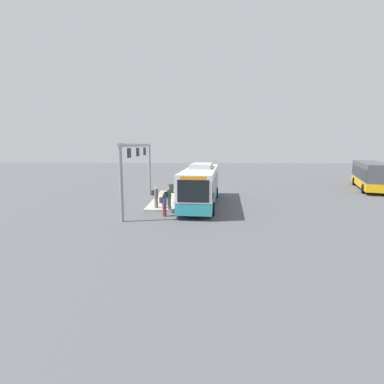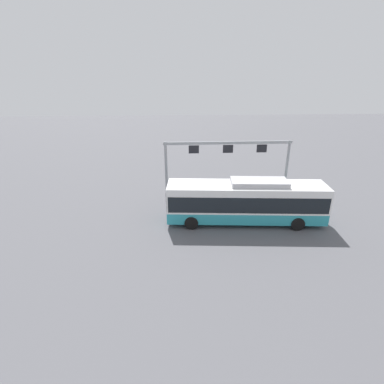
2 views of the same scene
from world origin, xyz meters
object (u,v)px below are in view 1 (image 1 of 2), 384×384
object	(u,v)px
person_boarding	(164,204)
person_waiting_mid	(156,197)
bus_main	(201,184)
bus_background_left	(371,174)
person_waiting_near	(169,198)
trash_bin	(171,188)

from	to	relation	value
person_boarding	person_waiting_mid	xyz separation A→B (m)	(-2.24, -0.92, 0.16)
bus_main	person_boarding	size ratio (longest dim) A/B	7.17
bus_main	bus_background_left	world-z (taller)	bus_main
bus_main	person_waiting_near	xyz separation A→B (m)	(2.79, -2.45, -0.76)
bus_main	trash_bin	size ratio (longest dim) A/B	13.30
person_waiting_near	trash_bin	bearing A→B (deg)	72.43
bus_main	person_waiting_near	bearing A→B (deg)	-36.67
person_waiting_mid	bus_background_left	bearing A→B (deg)	48.52
bus_main	bus_background_left	bearing A→B (deg)	121.49
person_waiting_near	person_waiting_mid	bearing A→B (deg)	129.33
person_waiting_near	person_waiting_mid	xyz separation A→B (m)	(-0.58, -1.08, 0.00)
bus_background_left	trash_bin	bearing A→B (deg)	-61.00
bus_background_left	person_waiting_near	xyz separation A→B (m)	(12.67, -21.90, -0.73)
bus_main	trash_bin	bearing A→B (deg)	-146.23
bus_background_left	person_waiting_near	bearing A→B (deg)	-41.62
person_waiting_mid	person_waiting_near	bearing A→B (deg)	-7.65
bus_background_left	person_boarding	world-z (taller)	bus_background_left
person_waiting_mid	person_boarding	bearing A→B (deg)	-46.80
person_boarding	bus_main	bearing A→B (deg)	59.75
person_waiting_near	trash_bin	world-z (taller)	person_waiting_near
bus_main	person_boarding	world-z (taller)	bus_main
person_boarding	trash_bin	xyz separation A→B (m)	(-10.07, -0.53, -0.28)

